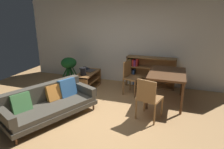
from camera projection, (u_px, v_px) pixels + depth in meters
ground_plane at (93, 122)px, 4.14m from camera, size 8.16×8.16×0.00m
back_wall_panel at (127, 41)px, 6.16m from camera, size 6.80×0.10×2.70m
fabric_couch at (49, 102)px, 4.23m from camera, size 1.56×2.11×0.74m
media_console at (88, 80)px, 5.88m from camera, size 0.44×1.02×0.51m
open_laptop at (88, 70)px, 5.99m from camera, size 0.48×0.37×0.07m
desk_speaker at (83, 71)px, 5.51m from camera, size 0.16×0.16×0.22m
potted_floor_plant at (69, 65)px, 6.26m from camera, size 0.49×0.49×0.85m
dining_table at (167, 76)px, 4.86m from camera, size 0.87×1.22×0.79m
dining_chair_near at (148, 97)px, 4.08m from camera, size 0.56×0.55×0.93m
dining_chair_far at (130, 75)px, 5.45m from camera, size 0.49×0.53×0.94m
bookshelf at (148, 71)px, 6.05m from camera, size 1.48×0.30×0.93m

